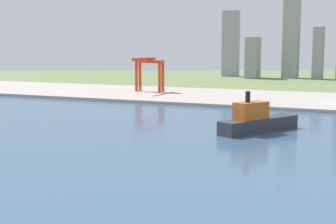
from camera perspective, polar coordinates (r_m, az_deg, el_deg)
The scene contains 6 objects.
ground_plane at distance 244.08m, azimuth 9.85°, elevation -3.29°, with size 2400.00×2400.00×0.00m, color #647746.
water_bay at distance 187.77m, azimuth 5.30°, elevation -6.49°, with size 840.00×360.00×0.15m, color #385675.
industrial_pier at distance 428.88m, azimuth 16.13°, elevation 1.38°, with size 840.00×140.00×2.50m, color #A69C94.
container_barge at distance 265.21m, azimuth 10.65°, elevation -1.05°, with size 35.23×53.12×23.00m.
port_crane_red at distance 478.36m, azimuth -2.35°, elevation 5.51°, with size 28.35×47.03×34.46m.
distant_skyline at distance 761.99m, azimuth 16.98°, elevation 8.12°, with size 279.23×69.84×153.64m.
Camera 1 is at (58.18, 67.43, 45.81)m, focal length 50.59 mm.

